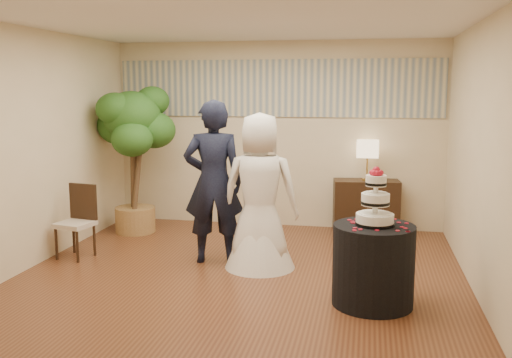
% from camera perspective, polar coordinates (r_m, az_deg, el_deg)
% --- Properties ---
extents(floor, '(5.00, 5.00, 0.00)m').
position_cam_1_polar(floor, '(6.56, -1.56, -9.62)').
color(floor, brown).
rests_on(floor, ground).
extents(ceiling, '(5.00, 5.00, 0.00)m').
position_cam_1_polar(ceiling, '(6.25, -1.67, 15.49)').
color(ceiling, white).
rests_on(ceiling, wall_back).
extents(wall_back, '(5.00, 0.06, 2.80)m').
position_cam_1_polar(wall_back, '(8.70, 2.06, 4.44)').
color(wall_back, beige).
rests_on(wall_back, ground).
extents(wall_front, '(5.00, 0.06, 2.80)m').
position_cam_1_polar(wall_front, '(3.88, -9.84, -1.46)').
color(wall_front, beige).
rests_on(wall_front, ground).
extents(wall_left, '(0.06, 5.00, 2.80)m').
position_cam_1_polar(wall_left, '(7.23, -21.35, 2.88)').
color(wall_left, beige).
rests_on(wall_left, ground).
extents(wall_right, '(0.06, 5.00, 2.80)m').
position_cam_1_polar(wall_right, '(6.20, 21.55, 1.95)').
color(wall_right, beige).
rests_on(wall_right, ground).
extents(mural_border, '(4.90, 0.02, 0.85)m').
position_cam_1_polar(mural_border, '(8.65, 2.06, 9.05)').
color(mural_border, '#A9AC9B').
rests_on(mural_border, wall_back).
extents(groom, '(0.80, 0.61, 1.97)m').
position_cam_1_polar(groom, '(6.86, -4.27, -0.31)').
color(groom, black).
rests_on(groom, floor).
extents(bride, '(0.91, 0.85, 1.83)m').
position_cam_1_polar(bride, '(6.63, 0.40, -1.23)').
color(bride, white).
rests_on(bride, floor).
extents(cake_table, '(0.80, 0.80, 0.80)m').
position_cam_1_polar(cake_table, '(5.72, 11.64, -8.43)').
color(cake_table, black).
rests_on(cake_table, floor).
extents(wedding_cake, '(0.37, 0.37, 0.57)m').
position_cam_1_polar(wedding_cake, '(5.55, 11.87, -1.68)').
color(wedding_cake, white).
rests_on(wedding_cake, cake_table).
extents(console, '(0.98, 0.53, 0.78)m').
position_cam_1_polar(console, '(8.51, 10.93, -2.71)').
color(console, black).
rests_on(console, floor).
extents(table_lamp, '(0.31, 0.31, 0.58)m').
position_cam_1_polar(table_lamp, '(8.40, 11.07, 1.84)').
color(table_lamp, '#D5B98C').
rests_on(table_lamp, console).
extents(ficus_tree, '(1.34, 1.34, 2.18)m').
position_cam_1_polar(ficus_tree, '(8.45, -12.17, 1.98)').
color(ficus_tree, '#28581B').
rests_on(ficus_tree, floor).
extents(side_chair, '(0.50, 0.51, 0.91)m').
position_cam_1_polar(side_chair, '(7.45, -17.69, -4.13)').
color(side_chair, black).
rests_on(side_chair, floor).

